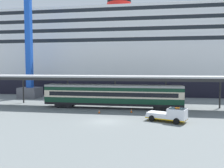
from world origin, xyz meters
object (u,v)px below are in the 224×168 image
at_px(traffic_cone_near, 131,111).
at_px(train_carriage, 112,95).
at_px(cruise_ship, 76,56).
at_px(service_truck, 170,114).
at_px(dockside_crane, 33,25).
at_px(traffic_cone_mid, 99,111).

bearing_deg(traffic_cone_near, train_carriage, 136.85).
bearing_deg(cruise_ship, service_truck, -57.48).
bearing_deg(dockside_crane, service_truck, -33.99).
bearing_deg(dockside_crane, traffic_cone_mid, -39.67).
xyz_separation_m(train_carriage, dockside_crane, (-20.45, 11.10, 14.63)).
bearing_deg(service_truck, dockside_crane, 146.01).
xyz_separation_m(train_carriage, traffic_cone_mid, (-1.32, -4.77, -2.00)).
relative_size(cruise_ship, traffic_cone_mid, 264.03).
height_order(service_truck, dockside_crane, dockside_crane).
bearing_deg(traffic_cone_mid, dockside_crane, 140.33).
xyz_separation_m(service_truck, dockside_crane, (-29.62, 19.96, 15.95)).
height_order(train_carriage, traffic_cone_near, train_carriage).
xyz_separation_m(cruise_ship, train_carriage, (16.67, -31.66, -8.40)).
height_order(traffic_cone_near, dockside_crane, dockside_crane).
bearing_deg(traffic_cone_near, traffic_cone_mid, -164.49).
height_order(cruise_ship, dockside_crane, dockside_crane).
distance_m(cruise_ship, traffic_cone_near, 41.82).
relative_size(cruise_ship, service_truck, 30.47).
bearing_deg(traffic_cone_mid, cruise_ship, 112.85).
bearing_deg(service_truck, train_carriage, 135.95).
distance_m(cruise_ship, train_carriage, 36.75).
distance_m(traffic_cone_near, traffic_cone_mid, 5.13).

